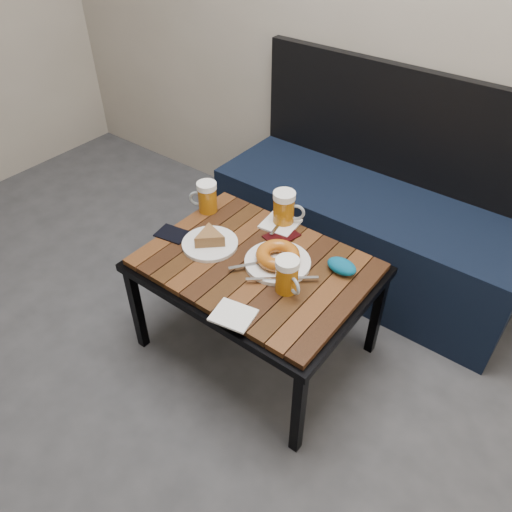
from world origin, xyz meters
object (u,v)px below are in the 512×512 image
Objects in this scene: knit_pouch at (342,266)px; passport_burgundy at (282,236)px; passport_navy at (172,234)px; cafe_table at (256,271)px; bench at (367,226)px; beer_mug_left at (207,197)px; beer_mug_right at (287,275)px; plate_pie at (210,240)px; plate_bagel at (278,258)px; beer_mug_centre at (285,208)px.

passport_burgundy is at bearing 172.50° from knit_pouch.
cafe_table is at bearing 90.67° from passport_navy.
passport_navy is at bearing -121.58° from bench.
beer_mug_left is at bearing 158.75° from cafe_table.
passport_burgundy is at bearing 159.43° from beer_mug_left.
bench is at bearing 117.73° from beer_mug_right.
bench is 10.70× the size of beer_mug_left.
passport_burgundy is at bearing 151.88° from beer_mug_right.
plate_pie is at bearing 93.76° from passport_navy.
cafe_table is 6.63× the size of passport_burgundy.
passport_burgundy is at bearing 120.02° from plate_bagel.
beer_mug_left reaches higher than plate_pie.
bench is at bearing 80.72° from cafe_table.
passport_navy is 0.67m from knit_pouch.
bench is at bearing 105.78° from knit_pouch.
beer_mug_left is 0.33m from beer_mug_centre.
beer_mug_left is at bearing 134.02° from plate_pie.
knit_pouch is at bearing 20.05° from plate_pie.
beer_mug_left is 1.00× the size of beer_mug_right.
passport_burgundy is 0.29m from knit_pouch.
cafe_table is at bearing 8.19° from plate_pie.
knit_pouch is at bearing -44.21° from beer_mug_centre.
beer_mug_centre is 0.45m from passport_navy.
plate_bagel is at bearing 13.82° from plate_pie.
cafe_table is 7.49× the size of knit_pouch.
beer_mug_centre is (-0.17, -0.44, 0.27)m from bench.
beer_mug_right is (0.17, -0.05, 0.11)m from cafe_table.
plate_pie is at bearing -160.26° from beer_mug_right.
beer_mug_centre is 1.13× the size of passport_burgundy.
knit_pouch is at bearing 86.09° from beer_mug_right.
bench is 0.93m from passport_navy.
plate_pie is 0.73× the size of plate_bagel.
plate_pie is at bearing -140.56° from beer_mug_centre.
beer_mug_left is (-0.48, -0.56, 0.27)m from bench.
beer_mug_right is 0.14m from plate_bagel.
passport_navy is (-0.53, -0.02, -0.06)m from beer_mug_right.
beer_mug_left is 0.61× the size of plate_pie.
plate_pie is 0.28m from plate_bagel.
beer_mug_right reaches higher than knit_pouch.
passport_burgundy is (0.35, 0.25, 0.00)m from passport_navy.
beer_mug_left is 0.45× the size of plate_bagel.
beer_mug_centre is 1.09× the size of beer_mug_right.
passport_burgundy is at bearing -103.84° from bench.
bench is at bearing -157.51° from beer_mug_left.
bench is at bearing 86.10° from plate_bagel.
beer_mug_left and beer_mug_right have the same top height.
beer_mug_left is 1.07× the size of passport_navy.
cafe_table is at bearing 131.52° from beer_mug_left.
bench is at bearing 89.88° from passport_burgundy.
plate_pie is 1.74× the size of passport_navy.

